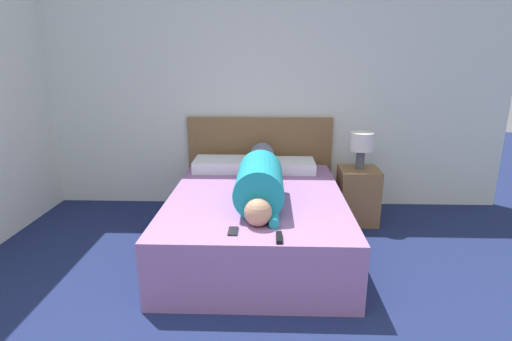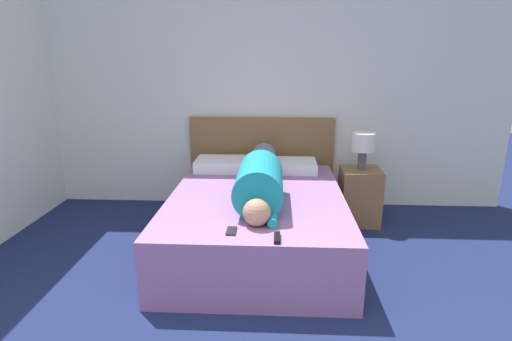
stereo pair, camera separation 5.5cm
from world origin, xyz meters
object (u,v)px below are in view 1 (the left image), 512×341
Objects in this scene: tv_remote at (279,238)px; pillow_second at (287,166)px; table_lamp at (361,144)px; cell_phone at (233,231)px; person_lying at (260,177)px; nightstand at (358,195)px; pillow_near_headboard at (223,164)px; bed at (257,221)px.

pillow_second is at bearing 85.81° from tv_remote.
cell_phone is (-1.14, -1.39, -0.31)m from table_lamp.
cell_phone is (-0.42, -1.52, -0.05)m from pillow_second.
table_lamp is at bearing 32.92° from person_lying.
person_lying is at bearing -147.08° from table_lamp.
nightstand is 0.53m from table_lamp.
pillow_near_headboard reaches higher than cell_phone.
person_lying reaches higher than pillow_second.
pillow_near_headboard is 1.54m from cell_phone.
pillow_near_headboard is at bearing 174.55° from table_lamp.
bed is 0.93m from tv_remote.
pillow_near_headboard is (-0.37, 0.74, 0.31)m from bed.
bed is 0.89m from pillow_near_headboard.
pillow_near_headboard reaches higher than bed.
table_lamp is 1.17m from person_lying.
person_lying is at bearing 99.24° from tv_remote.
tv_remote is (0.54, -1.62, -0.05)m from pillow_near_headboard.
cell_phone is at bearing -102.27° from person_lying.
person_lying is 11.21× the size of tv_remote.
nightstand is at bearing 60.87° from tv_remote.
pillow_second is (-0.71, 0.13, -0.26)m from table_lamp.
person_lying is (-0.97, -0.63, 0.38)m from nightstand.
table_lamp is at bearing 0.00° from nightstand.
bed is at bearing 155.77° from person_lying.
person_lying is at bearing -147.08° from nightstand.
nightstand is at bearing -10.43° from pillow_second.
tv_remote is (-0.12, -1.62, -0.04)m from pillow_second.
tv_remote is at bearing -94.19° from pillow_second.
nightstand is 1.54× the size of table_lamp.
pillow_second is at bearing 71.17° from person_lying.
pillow_near_headboard is 1.05× the size of pillow_second.
cell_phone reaches higher than bed.
bed is 1.16× the size of person_lying.
pillow_near_headboard is at bearing 116.38° from bed.
person_lying is at bearing 77.73° from cell_phone.
table_lamp is 1.73m from tv_remote.
table_lamp is at bearing 50.72° from cell_phone.
pillow_near_headboard reaches higher than nightstand.
tv_remote is at bearing -119.13° from table_lamp.
bed is at bearing 101.14° from tv_remote.
bed is at bearing -111.35° from pillow_second.
pillow_near_headboard is 4.51× the size of cell_phone.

